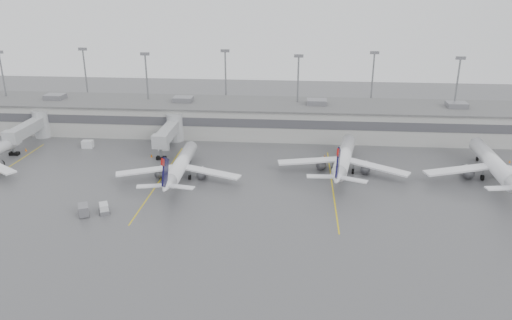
# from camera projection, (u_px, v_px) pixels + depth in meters

# --- Properties ---
(ground) EXTENTS (260.00, 260.00, 0.00)m
(ground) POSITION_uv_depth(u_px,v_px,m) (229.00, 242.00, 78.32)
(ground) COLOR #4F4F51
(ground) RESTS_ON ground
(terminal) EXTENTS (152.00, 17.00, 9.45)m
(terminal) POSITION_uv_depth(u_px,v_px,m) (259.00, 118.00, 131.05)
(terminal) COLOR #A5A5A0
(terminal) RESTS_ON ground
(light_masts) EXTENTS (142.40, 8.00, 20.60)m
(light_masts) POSITION_uv_depth(u_px,v_px,m) (261.00, 84.00, 133.71)
(light_masts) COLOR gray
(light_masts) RESTS_ON ground
(jet_bridge_left) EXTENTS (4.00, 17.20, 7.00)m
(jet_bridge_left) POSITION_uv_depth(u_px,v_px,m) (33.00, 127.00, 124.21)
(jet_bridge_left) COLOR #939698
(jet_bridge_left) RESTS_ON ground
(jet_bridge_right) EXTENTS (4.00, 17.20, 7.00)m
(jet_bridge_right) POSITION_uv_depth(u_px,v_px,m) (171.00, 131.00, 121.36)
(jet_bridge_right) COLOR #939698
(jet_bridge_right) RESTS_ON ground
(stand_markings) EXTENTS (105.25, 40.00, 0.01)m
(stand_markings) POSITION_uv_depth(u_px,v_px,m) (245.00, 183.00, 100.74)
(stand_markings) COLOR yellow
(stand_markings) RESTS_ON ground
(jet_mid_left) EXTENTS (25.71, 28.81, 9.32)m
(jet_mid_left) POSITION_uv_depth(u_px,v_px,m) (180.00, 165.00, 101.91)
(jet_mid_left) COLOR white
(jet_mid_left) RESTS_ON ground
(jet_mid_right) EXTENTS (27.19, 30.73, 10.01)m
(jet_mid_right) POSITION_uv_depth(u_px,v_px,m) (344.00, 158.00, 105.44)
(jet_mid_right) COLOR white
(jet_mid_right) RESTS_ON ground
(jet_far_right) EXTENTS (29.24, 32.80, 10.61)m
(jet_far_right) POSITION_uv_depth(u_px,v_px,m) (495.00, 165.00, 101.14)
(jet_far_right) COLOR white
(jet_far_right) RESTS_ON ground
(baggage_tug) EXTENTS (2.64, 3.12, 1.72)m
(baggage_tug) POSITION_uv_depth(u_px,v_px,m) (104.00, 209.00, 87.85)
(baggage_tug) COLOR silver
(baggage_tug) RESTS_ON ground
(baggage_cart) EXTENTS (2.76, 3.34, 1.87)m
(baggage_cart) POSITION_uv_depth(u_px,v_px,m) (84.00, 210.00, 86.88)
(baggage_cart) COLOR slate
(baggage_cart) RESTS_ON ground
(gse_uld_a) EXTENTS (2.67, 1.87, 1.82)m
(gse_uld_a) POSITION_uv_depth(u_px,v_px,m) (88.00, 144.00, 121.06)
(gse_uld_a) COLOR silver
(gse_uld_a) RESTS_ON ground
(gse_uld_b) EXTENTS (3.02, 2.31, 1.93)m
(gse_uld_b) POSITION_uv_depth(u_px,v_px,m) (164.00, 146.00, 119.57)
(gse_uld_b) COLOR silver
(gse_uld_b) RESTS_ON ground
(gse_uld_c) EXTENTS (2.31, 1.66, 1.55)m
(gse_uld_c) POSITION_uv_depth(u_px,v_px,m) (342.00, 153.00, 115.45)
(gse_uld_c) COLOR silver
(gse_uld_c) RESTS_ON ground
(gse_loader) EXTENTS (2.58, 3.69, 2.15)m
(gse_loader) POSITION_uv_depth(u_px,v_px,m) (161.00, 142.00, 122.30)
(gse_loader) COLOR slate
(gse_loader) RESTS_ON ground
(cone_a) EXTENTS (0.46, 0.46, 0.73)m
(cone_a) POSITION_uv_depth(u_px,v_px,m) (26.00, 150.00, 118.89)
(cone_a) COLOR orange
(cone_a) RESTS_ON ground
(cone_b) EXTENTS (0.48, 0.48, 0.76)m
(cone_b) POSITION_uv_depth(u_px,v_px,m) (151.00, 156.00, 114.94)
(cone_b) COLOR orange
(cone_b) RESTS_ON ground
(cone_c) EXTENTS (0.46, 0.46, 0.73)m
(cone_c) POSITION_uv_depth(u_px,v_px,m) (325.00, 156.00, 114.54)
(cone_c) COLOR orange
(cone_c) RESTS_ON ground
(cone_d) EXTENTS (0.38, 0.38, 0.60)m
(cone_d) POSITION_uv_depth(u_px,v_px,m) (510.00, 161.00, 111.59)
(cone_d) COLOR orange
(cone_d) RESTS_ON ground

